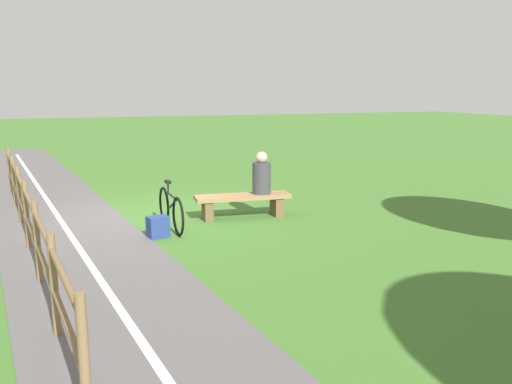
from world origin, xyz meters
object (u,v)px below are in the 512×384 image
object	(u,v)px
bench	(243,201)
backpack	(158,227)
bicycle	(171,209)
person_seated	(262,176)

from	to	relation	value
bench	backpack	bearing A→B (deg)	30.37
bench	bicycle	xyz separation A→B (m)	(1.49, 0.35, 0.04)
bicycle	backpack	bearing A→B (deg)	-35.86
person_seated	bicycle	bearing A→B (deg)	15.03
person_seated	bicycle	xyz separation A→B (m)	(1.87, 0.32, -0.45)
bicycle	backpack	world-z (taller)	bicycle
person_seated	backpack	size ratio (longest dim) A/B	2.15
bench	backpack	world-z (taller)	bench
bicycle	backpack	xyz separation A→B (m)	(0.33, 0.49, -0.18)
bicycle	backpack	size ratio (longest dim) A/B	4.41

